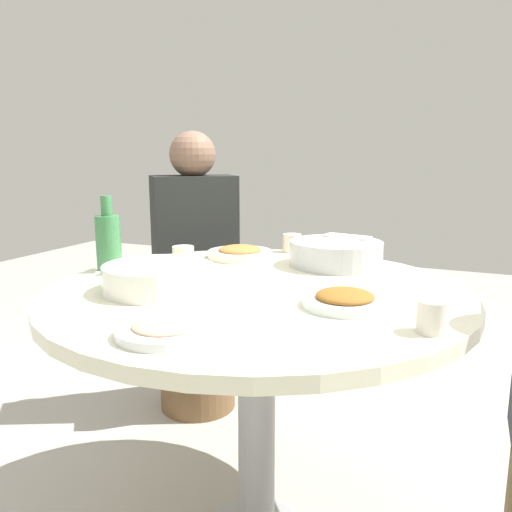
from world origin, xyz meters
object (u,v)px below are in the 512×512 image
(dish_noodles, at_px, (165,329))
(green_bottle, at_px, (108,241))
(dish_tofu_braise, at_px, (240,253))
(tea_cup_near, at_px, (432,317))
(dish_stirfry, at_px, (345,300))
(round_dining_table, at_px, (257,327))
(diner_left, at_px, (195,238))
(rice_bowl, at_px, (336,253))
(stool_for_diner_left, at_px, (197,359))
(soup_bowl, at_px, (157,278))
(tea_cup_far, at_px, (292,243))
(tea_cup_side, at_px, (183,254))

(dish_noodles, height_order, green_bottle, green_bottle)
(dish_tofu_braise, xyz_separation_m, tea_cup_near, (-0.53, -0.66, 0.02))
(dish_stirfry, xyz_separation_m, green_bottle, (0.09, 0.74, 0.07))
(round_dining_table, relative_size, diner_left, 1.47)
(rice_bowl, distance_m, dish_stirfry, 0.45)
(green_bottle, relative_size, tea_cup_near, 3.44)
(green_bottle, height_order, stool_for_diner_left, green_bottle)
(dish_stirfry, relative_size, diner_left, 0.26)
(tea_cup_near, height_order, stool_for_diner_left, tea_cup_near)
(soup_bowl, xyz_separation_m, tea_cup_far, (0.64, -0.14, -0.00))
(dish_tofu_braise, xyz_separation_m, tea_cup_far, (0.17, -0.13, 0.01))
(soup_bowl, distance_m, diner_left, 0.86)
(rice_bowl, height_order, diner_left, diner_left)
(tea_cup_far, bearing_deg, round_dining_table, -171.17)
(green_bottle, height_order, tea_cup_far, green_bottle)
(soup_bowl, relative_size, tea_cup_far, 4.18)
(green_bottle, bearing_deg, rice_bowl, -60.54)
(dish_stirfry, relative_size, tea_cup_far, 2.99)
(dish_stirfry, xyz_separation_m, tea_cup_near, (-0.11, -0.20, 0.02))
(soup_bowl, distance_m, tea_cup_near, 0.68)
(dish_noodles, relative_size, tea_cup_far, 2.92)
(dish_tofu_braise, height_order, tea_cup_near, tea_cup_near)
(rice_bowl, bearing_deg, stool_for_diner_left, 66.17)
(tea_cup_near, xyz_separation_m, stool_for_diner_left, (0.84, 1.02, -0.57))
(round_dining_table, bearing_deg, green_bottle, 89.28)
(tea_cup_near, xyz_separation_m, tea_cup_side, (0.39, 0.80, -0.01))
(rice_bowl, height_order, green_bottle, green_bottle)
(green_bottle, bearing_deg, dish_noodles, -131.74)
(rice_bowl, relative_size, soup_bowl, 1.06)
(soup_bowl, distance_m, dish_tofu_braise, 0.47)
(dish_tofu_braise, height_order, tea_cup_far, tea_cup_far)
(soup_bowl, distance_m, dish_stirfry, 0.48)
(tea_cup_far, xyz_separation_m, diner_left, (0.14, 0.48, -0.03))
(soup_bowl, relative_size, dish_tofu_braise, 1.26)
(soup_bowl, distance_m, stool_for_diner_left, 1.03)
(dish_tofu_braise, bearing_deg, tea_cup_side, 133.83)
(diner_left, bearing_deg, soup_bowl, -156.54)
(round_dining_table, height_order, tea_cup_side, tea_cup_side)
(rice_bowl, distance_m, diner_left, 0.75)
(dish_stirfry, distance_m, tea_cup_far, 0.68)
(dish_stirfry, bearing_deg, green_bottle, 83.35)
(dish_tofu_braise, bearing_deg, dish_stirfry, -132.22)
(round_dining_table, relative_size, tea_cup_side, 15.90)
(rice_bowl, bearing_deg, dish_tofu_braise, 91.71)
(tea_cup_near, relative_size, stool_for_diner_left, 0.15)
(tea_cup_near, xyz_separation_m, tea_cup_far, (0.70, 0.53, -0.00))
(dish_stirfry, xyz_separation_m, diner_left, (0.73, 0.82, -0.02))
(diner_left, bearing_deg, dish_noodles, -152.91)
(round_dining_table, distance_m, tea_cup_side, 0.43)
(dish_noodles, relative_size, stool_for_diner_left, 0.43)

